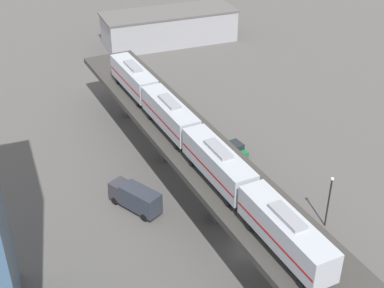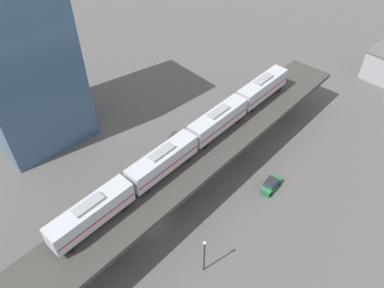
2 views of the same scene
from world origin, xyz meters
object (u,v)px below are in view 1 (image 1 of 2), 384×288
(street_car_green, at_px, (235,148))
(delivery_truck, at_px, (136,197))
(street_lamp, at_px, (329,198))
(warehouse_building, at_px, (169,27))
(subway_train, at_px, (192,136))

(street_car_green, height_order, delivery_truck, delivery_truck)
(street_car_green, xyz_separation_m, delivery_truck, (-16.93, -7.20, 0.82))
(street_car_green, bearing_deg, delivery_truck, -156.96)
(street_lamp, distance_m, warehouse_building, 65.56)
(street_lamp, bearing_deg, warehouse_building, 87.09)
(warehouse_building, bearing_deg, street_lamp, -92.91)
(subway_train, height_order, warehouse_building, subway_train)
(street_car_green, distance_m, street_lamp, 18.98)
(street_lamp, bearing_deg, subway_train, 143.08)
(street_lamp, relative_size, warehouse_building, 0.24)
(subway_train, relative_size, delivery_truck, 6.75)
(subway_train, bearing_deg, street_lamp, -36.92)
(delivery_truck, bearing_deg, warehouse_building, 66.67)
(subway_train, distance_m, street_car_green, 15.85)
(subway_train, xyz_separation_m, warehouse_building, (16.48, 55.59, -6.31))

